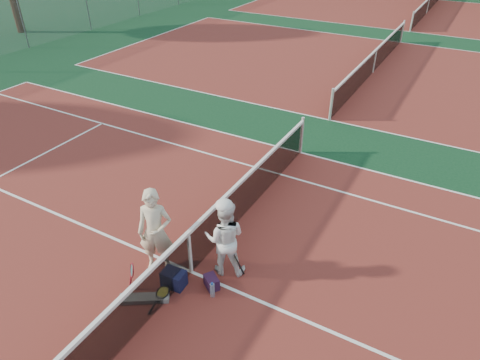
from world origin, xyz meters
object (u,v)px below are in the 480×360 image
Objects in this scene: racket_red at (133,277)px; sports_bag_purple at (212,282)px; player_a at (155,231)px; sports_bag_navy at (174,279)px; player_b at (225,238)px; water_bottle at (212,290)px; racket_spare at (163,294)px; net_main at (190,252)px; racket_black_held at (236,265)px.

racket_red reaches higher than sports_bag_purple.
sports_bag_navy is at bearing -52.04° from player_a.
water_bottle is at bearing 77.86° from player_b.
sports_bag_purple is (1.18, 0.05, -0.78)m from player_a.
sports_bag_navy is (0.01, 0.33, 0.09)m from racket_spare.
player_a is at bearing -164.24° from net_main.
player_a reaches higher than player_b.
water_bottle reaches higher than racket_spare.
racket_red reaches higher than sports_bag_navy.
racket_black_held is (1.44, 0.51, -0.61)m from player_a.
net_main is 0.91m from racket_black_held.
player_a is 1.41m from sports_bag_purple.
racket_black_held is at bearing 144.82° from player_b.
player_b reaches higher than sports_bag_purple.
net_main is 6.86× the size of player_b.
water_bottle is (0.14, -0.70, -0.65)m from player_b.
net_main is at bearing -11.16° from racket_spare.
sports_bag_purple is 0.23m from water_bottle.
player_b is 1.21m from sports_bag_navy.
net_main is 18.49× the size of racket_spare.
sports_bag_navy is at bearing -10.93° from racket_black_held.
racket_red is 0.74m from sports_bag_navy.
racket_spare is (0.53, -0.59, -0.82)m from player_a.
water_bottle is at bearing -32.52° from player_a.
water_bottle is (0.78, 0.45, 0.08)m from racket_spare.
player_b reaches higher than racket_spare.
player_a reaches higher than racket_spare.
racket_black_held reaches higher than racket_spare.
racket_red is at bearing -128.33° from net_main.
player_a is at bearing 2.15° from player_b.
player_b is 1.82m from racket_red.
racket_black_held is at bearing -7.23° from player_a.
racket_red is at bearing 95.13° from racket_spare.
sports_bag_purple is (0.55, -0.13, -0.39)m from net_main.
sports_bag_purple is at bearing -13.38° from net_main.
player_b is 2.70× the size of racket_red.
sports_bag_navy is (0.59, 0.42, -0.13)m from racket_red.
player_b is at bearing 35.43° from net_main.
racket_black_held reaches higher than sports_bag_purple.
player_a reaches higher than racket_black_held.
racket_red is 1.44m from sports_bag_purple.
net_main is at bearing 0.51° from racket_red.
racket_red is at bearing -149.44° from sports_bag_purple.
net_main reaches higher than racket_spare.
racket_black_held reaches higher than water_bottle.
player_a is 3.04× the size of racket_red.
racket_spare is at bearing -92.28° from sports_bag_navy.
sports_bag_navy reaches higher than water_bottle.
racket_spare is 0.91m from sports_bag_purple.
racket_black_held is at bearing 78.63° from water_bottle.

